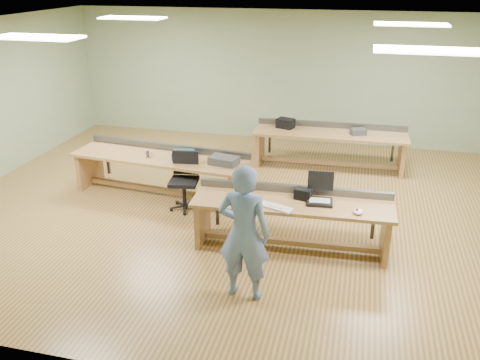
% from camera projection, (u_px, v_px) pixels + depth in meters
% --- Properties ---
extents(floor, '(10.00, 10.00, 0.00)m').
position_uv_depth(floor, '(243.00, 208.00, 8.76)').
color(floor, olive).
rests_on(floor, ground).
extents(ceiling, '(10.00, 10.00, 0.00)m').
position_uv_depth(ceiling, '(244.00, 28.00, 7.61)').
color(ceiling, silver).
rests_on(ceiling, wall_back).
extents(wall_back, '(10.00, 0.04, 3.00)m').
position_uv_depth(wall_back, '(283.00, 77.00, 11.77)').
color(wall_back, gray).
rests_on(wall_back, floor).
extents(wall_front, '(10.00, 0.04, 3.00)m').
position_uv_depth(wall_front, '(141.00, 246.00, 4.60)').
color(wall_front, gray).
rests_on(wall_front, floor).
extents(fluor_panels, '(6.20, 3.50, 0.03)m').
position_uv_depth(fluor_panels, '(244.00, 30.00, 7.62)').
color(fluor_panels, white).
rests_on(fluor_panels, ceiling).
extents(workbench_front, '(2.89, 0.90, 0.86)m').
position_uv_depth(workbench_front, '(292.00, 213.00, 7.34)').
color(workbench_front, '#A37B45').
rests_on(workbench_front, floor).
extents(workbench_mid, '(3.25, 1.16, 0.86)m').
position_uv_depth(workbench_mid, '(161.00, 165.00, 9.09)').
color(workbench_mid, '#A37B45').
rests_on(workbench_mid, floor).
extents(workbench_back, '(3.10, 0.90, 0.86)m').
position_uv_depth(workbench_back, '(330.00, 141.00, 10.40)').
color(workbench_back, '#A37B45').
rests_on(workbench_back, floor).
extents(person, '(0.66, 0.45, 1.76)m').
position_uv_depth(person, '(244.00, 233.00, 6.10)').
color(person, slate).
rests_on(person, floor).
extents(laptop_base, '(0.39, 0.33, 0.04)m').
position_uv_depth(laptop_base, '(320.00, 202.00, 7.18)').
color(laptop_base, black).
rests_on(laptop_base, workbench_front).
extents(laptop_screen, '(0.36, 0.05, 0.29)m').
position_uv_depth(laptop_screen, '(321.00, 181.00, 7.21)').
color(laptop_screen, black).
rests_on(laptop_screen, laptop_base).
extents(keyboard, '(0.51, 0.32, 0.03)m').
position_uv_depth(keyboard, '(276.00, 207.00, 7.04)').
color(keyboard, beige).
rests_on(keyboard, workbench_front).
extents(trackball_mouse, '(0.18, 0.19, 0.07)m').
position_uv_depth(trackball_mouse, '(358.00, 211.00, 6.87)').
color(trackball_mouse, white).
rests_on(trackball_mouse, workbench_front).
extents(camera_bag, '(0.26, 0.19, 0.16)m').
position_uv_depth(camera_bag, '(303.00, 194.00, 7.29)').
color(camera_bag, black).
rests_on(camera_bag, workbench_front).
extents(task_chair, '(0.60, 0.60, 0.98)m').
position_uv_depth(task_chair, '(185.00, 189.00, 8.65)').
color(task_chair, black).
rests_on(task_chair, floor).
extents(parts_bin_teal, '(0.43, 0.37, 0.13)m').
position_uv_depth(parts_bin_teal, '(183.00, 155.00, 8.87)').
color(parts_bin_teal, '#143542').
rests_on(parts_bin_teal, workbench_mid).
extents(parts_bin_grey, '(0.53, 0.39, 0.13)m').
position_uv_depth(parts_bin_grey, '(224.00, 160.00, 8.61)').
color(parts_bin_grey, '#323234').
rests_on(parts_bin_grey, workbench_mid).
extents(mug, '(0.15, 0.15, 0.09)m').
position_uv_depth(mug, '(149.00, 154.00, 8.96)').
color(mug, '#323234').
rests_on(mug, workbench_mid).
extents(drinks_can, '(0.08, 0.08, 0.11)m').
position_uv_depth(drinks_can, '(151.00, 154.00, 8.92)').
color(drinks_can, silver).
rests_on(drinks_can, workbench_mid).
extents(storage_box_back, '(0.40, 0.34, 0.20)m').
position_uv_depth(storage_box_back, '(285.00, 123.00, 10.56)').
color(storage_box_back, black).
rests_on(storage_box_back, workbench_back).
extents(tray_back, '(0.35, 0.30, 0.12)m').
position_uv_depth(tray_back, '(358.00, 132.00, 10.15)').
color(tray_back, '#323234').
rests_on(tray_back, workbench_back).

